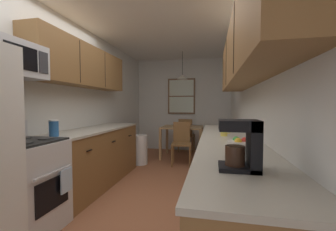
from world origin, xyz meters
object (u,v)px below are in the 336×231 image
(trash_bin, at_px, (140,150))
(table_serving_bowl, at_px, (181,125))
(coffee_maker, at_px, (244,144))
(mug_by_coffeemaker, at_px, (224,132))
(dining_chair_far, at_px, (186,134))
(storage_canister, at_px, (54,128))
(fruit_bowl, at_px, (239,143))
(microwave_over_range, at_px, (11,60))
(dining_chair_near, at_px, (181,141))
(stove_range, at_px, (25,186))
(dining_table, at_px, (182,131))

(trash_bin, distance_m, table_serving_bowl, 1.20)
(coffee_maker, height_order, table_serving_bowl, coffee_maker)
(coffee_maker, height_order, mug_by_coffeemaker, coffee_maker)
(dining_chair_far, xyz_separation_m, table_serving_bowl, (-0.04, -0.60, 0.28))
(storage_canister, distance_m, fruit_bowl, 2.06)
(microwave_over_range, relative_size, table_serving_bowl, 3.28)
(dining_chair_near, relative_size, mug_by_coffeemaker, 7.69)
(stove_range, bearing_deg, dining_chair_near, 67.02)
(microwave_over_range, xyz_separation_m, fruit_bowl, (2.15, 0.16, -0.77))
(microwave_over_range, distance_m, dining_chair_near, 3.27)
(trash_bin, height_order, table_serving_bowl, table_serving_bowl)
(microwave_over_range, bearing_deg, fruit_bowl, 4.18)
(dining_chair_far, relative_size, trash_bin, 1.43)
(mug_by_coffeemaker, bearing_deg, coffee_maker, -88.47)
(dining_chair_near, distance_m, fruit_bowl, 2.77)
(stove_range, height_order, fruit_bowl, stove_range)
(dining_table, bearing_deg, table_serving_bowl, 157.56)
(storage_canister, xyz_separation_m, fruit_bowl, (2.04, -0.26, -0.06))
(microwave_over_range, distance_m, coffee_maker, 2.25)
(microwave_over_range, bearing_deg, table_serving_bowl, 70.54)
(dining_chair_far, height_order, mug_by_coffeemaker, mug_by_coffeemaker)
(dining_chair_far, bearing_deg, trash_bin, -120.79)
(microwave_over_range, relative_size, fruit_bowl, 2.93)
(coffee_maker, xyz_separation_m, fruit_bowl, (0.05, 0.64, -0.11))
(stove_range, bearing_deg, dining_table, 71.91)
(dining_chair_far, bearing_deg, dining_table, -91.83)
(dining_table, distance_m, mug_by_coffeemaker, 2.65)
(stove_range, xyz_separation_m, dining_chair_far, (1.12, 3.97, 0.03))
(dining_chair_far, bearing_deg, microwave_over_range, -107.23)
(dining_chair_near, relative_size, coffee_maker, 3.19)
(mug_by_coffeemaker, xyz_separation_m, fruit_bowl, (0.09, -0.71, -0.01))
(dining_table, xyz_separation_m, dining_chair_far, (0.02, 0.61, -0.14))
(microwave_over_range, xyz_separation_m, coffee_maker, (2.10, -0.48, -0.66))
(dining_table, bearing_deg, storage_canister, -110.57)
(dining_table, relative_size, mug_by_coffeemaker, 8.29)
(trash_bin, bearing_deg, dining_chair_near, 10.55)
(dining_table, relative_size, dining_chair_near, 1.08)
(microwave_over_range, distance_m, table_serving_bowl, 3.69)
(microwave_over_range, bearing_deg, dining_table, 70.18)
(trash_bin, bearing_deg, dining_chair_far, 59.21)
(dining_chair_near, xyz_separation_m, storage_canister, (-1.17, -2.33, 0.50))
(coffee_maker, bearing_deg, dining_chair_far, 100.98)
(table_serving_bowl, bearing_deg, fruit_bowl, -73.45)
(stove_range, xyz_separation_m, dining_table, (1.10, 3.36, 0.16))
(dining_table, xyz_separation_m, dining_chair_near, (0.07, -0.61, -0.14))
(coffee_maker, bearing_deg, dining_table, 102.94)
(mug_by_coffeemaker, distance_m, table_serving_bowl, 2.66)
(dining_chair_far, height_order, table_serving_bowl, dining_chair_far)
(coffee_maker, bearing_deg, table_serving_bowl, 103.21)
(mug_by_coffeemaker, distance_m, fruit_bowl, 0.72)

